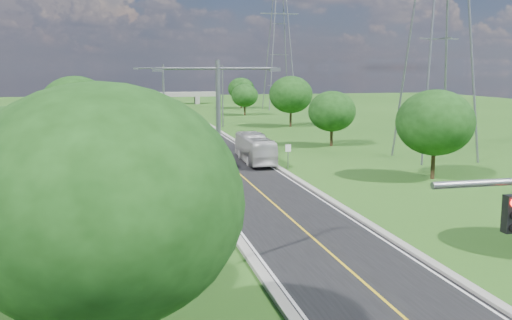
{
  "coord_description": "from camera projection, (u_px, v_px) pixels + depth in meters",
  "views": [
    {
      "loc": [
        -10.44,
        -14.04,
        9.63
      ],
      "look_at": [
        -0.92,
        25.72,
        3.0
      ],
      "focal_mm": 40.0,
      "sensor_mm": 36.0,
      "label": 1
    }
  ],
  "objects": [
    {
      "name": "tree_rb",
      "position": [
        435.0,
        123.0,
        49.1
      ],
      "size": [
        6.72,
        6.72,
        7.82
      ],
      "color": "black",
      "rests_on": "ground"
    },
    {
      "name": "streetlight_near_left",
      "position": [
        219.0,
        148.0,
        26.61
      ],
      "size": [
        5.9,
        0.25,
        10.0
      ],
      "color": "slate",
      "rests_on": "ground"
    },
    {
      "name": "bus_outbound",
      "position": [
        255.0,
        149.0,
        58.11
      ],
      "size": [
        2.71,
        10.31,
        2.85
      ],
      "primitive_type": "imported",
      "rotation": [
        0.0,
        0.0,
        3.11
      ],
      "color": "beige",
      "rests_on": "road"
    },
    {
      "name": "road",
      "position": [
        196.0,
        136.0,
        80.77
      ],
      "size": [
        8.0,
        150.0,
        0.06
      ],
      "primitive_type": "cube",
      "color": "black",
      "rests_on": "ground"
    },
    {
      "name": "tree_lc",
      "position": [
        76.0,
        106.0,
        61.08
      ],
      "size": [
        7.56,
        7.56,
        8.79
      ],
      "color": "black",
      "rests_on": "ground"
    },
    {
      "name": "curb_left",
      "position": [
        166.0,
        137.0,
        79.78
      ],
      "size": [
        0.5,
        150.0,
        0.22
      ],
      "primitive_type": "cube",
      "color": "gray",
      "rests_on": "ground"
    },
    {
      "name": "ground",
      "position": [
        202.0,
        142.0,
        75.02
      ],
      "size": [
        260.0,
        260.0,
        0.0
      ],
      "primitive_type": "plane",
      "color": "#254F16",
      "rests_on": "ground"
    },
    {
      "name": "tree_ld",
      "position": [
        73.0,
        100.0,
        83.76
      ],
      "size": [
        6.72,
        6.72,
        7.82
      ],
      "color": "black",
      "rests_on": "ground"
    },
    {
      "name": "power_tower_far",
      "position": [
        279.0,
        49.0,
        131.55
      ],
      "size": [
        9.0,
        6.4,
        28.0
      ],
      "color": "slate",
      "rests_on": "ground"
    },
    {
      "name": "tree_re",
      "position": [
        245.0,
        96.0,
        116.1
      ],
      "size": [
        5.46,
        5.46,
        6.35
      ],
      "color": "black",
      "rests_on": "ground"
    },
    {
      "name": "bus_inbound",
      "position": [
        203.0,
        149.0,
        57.83
      ],
      "size": [
        2.46,
        10.17,
        2.83
      ],
      "primitive_type": "imported",
      "rotation": [
        0.0,
        0.0,
        -0.01
      ],
      "color": "beige",
      "rests_on": "road"
    },
    {
      "name": "tree_le",
      "position": [
        97.0,
        96.0,
        107.47
      ],
      "size": [
        5.88,
        5.88,
        6.84
      ],
      "color": "black",
      "rests_on": "ground"
    },
    {
      "name": "tree_la",
      "position": [
        24.0,
        187.0,
        21.04
      ],
      "size": [
        7.14,
        7.14,
        8.3
      ],
      "color": "black",
      "rests_on": "ground"
    },
    {
      "name": "tree_lb",
      "position": [
        39.0,
        140.0,
        39.88
      ],
      "size": [
        6.3,
        6.3,
        7.33
      ],
      "color": "black",
      "rests_on": "ground"
    },
    {
      "name": "streetlight_far_right",
      "position": [
        223.0,
        91.0,
        92.72
      ],
      "size": [
        5.9,
        0.25,
        10.0
      ],
      "color": "slate",
      "rests_on": "ground"
    },
    {
      "name": "tree_rd",
      "position": [
        291.0,
        95.0,
        93.44
      ],
      "size": [
        7.14,
        7.14,
        8.3
      ],
      "color": "black",
      "rests_on": "ground"
    },
    {
      "name": "overpass",
      "position": [
        159.0,
        95.0,
        151.43
      ],
      "size": [
        30.0,
        3.0,
        3.2
      ],
      "color": "gray",
      "rests_on": "ground"
    },
    {
      "name": "curb_right",
      "position": [
        226.0,
        135.0,
        81.74
      ],
      "size": [
        0.5,
        150.0,
        0.22
      ],
      "primitive_type": "cube",
      "color": "gray",
      "rests_on": "ground"
    },
    {
      "name": "power_tower_near",
      "position": [
        440.0,
        25.0,
        58.63
      ],
      "size": [
        9.0,
        6.4,
        28.0
      ],
      "color": "slate",
      "rests_on": "ground"
    },
    {
      "name": "speed_limit_sign",
      "position": [
        288.0,
        152.0,
        54.82
      ],
      "size": [
        0.55,
        0.09,
        2.4
      ],
      "color": "slate",
      "rests_on": "ground"
    },
    {
      "name": "tree_rc",
      "position": [
        332.0,
        111.0,
        70.09
      ],
      "size": [
        5.88,
        5.88,
        6.84
      ],
      "color": "black",
      "rests_on": "ground"
    },
    {
      "name": "tree_lf",
      "position": [
        102.0,
        204.0,
        15.87
      ],
      "size": [
        7.98,
        7.98,
        9.28
      ],
      "color": "black",
      "rests_on": "ground"
    },
    {
      "name": "streetlight_mid_left",
      "position": [
        164.0,
        104.0,
        58.29
      ],
      "size": [
        5.9,
        0.25,
        10.0
      ],
      "color": "slate",
      "rests_on": "ground"
    },
    {
      "name": "tree_rf",
      "position": [
        241.0,
        89.0,
        136.01
      ],
      "size": [
        6.3,
        6.3,
        7.33
      ],
      "color": "black",
      "rests_on": "ground"
    }
  ]
}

